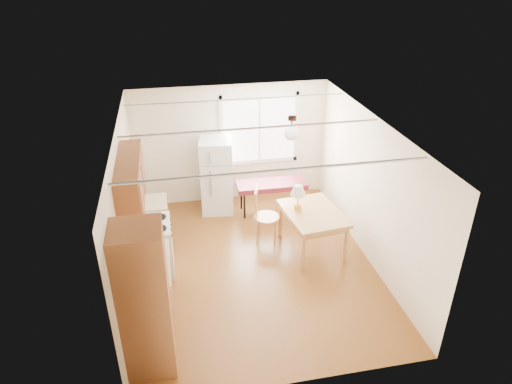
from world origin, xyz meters
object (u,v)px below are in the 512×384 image
object	(u,v)px
bench	(271,185)
dining_table	(313,217)
chair	(261,211)
refrigerator	(217,176)

from	to	relation	value
bench	dining_table	world-z (taller)	dining_table
chair	refrigerator	bearing A→B (deg)	133.36
refrigerator	chair	size ratio (longest dim) A/B	1.47
refrigerator	dining_table	bearing A→B (deg)	-42.39
dining_table	chair	xyz separation A→B (m)	(-0.82, 0.48, -0.06)
refrigerator	dining_table	xyz separation A→B (m)	(1.48, -1.76, -0.11)
refrigerator	chair	bearing A→B (deg)	-55.38
refrigerator	chair	distance (m)	1.45
bench	chair	xyz separation A→B (m)	(-0.42, -1.01, 0.02)
bench	refrigerator	bearing A→B (deg)	166.37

